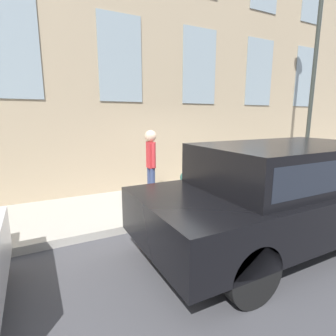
{
  "coord_description": "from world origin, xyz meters",
  "views": [
    {
      "loc": [
        -4.46,
        3.36,
        2.17
      ],
      "look_at": [
        0.9,
        0.59,
        0.98
      ],
      "focal_mm": 28.0,
      "sensor_mm": 36.0,
      "label": 1
    }
  ],
  "objects_px": {
    "street_lamp": "(315,61)",
    "parked_truck_black_near": "(283,187)",
    "fire_hydrant": "(185,187)",
    "person": "(151,159)"
  },
  "relations": [
    {
      "from": "parked_truck_black_near",
      "to": "fire_hydrant",
      "type": "bearing_deg",
      "value": 15.0
    },
    {
      "from": "parked_truck_black_near",
      "to": "street_lamp",
      "type": "height_order",
      "value": "street_lamp"
    },
    {
      "from": "fire_hydrant",
      "to": "person",
      "type": "relative_size",
      "value": 0.44
    },
    {
      "from": "fire_hydrant",
      "to": "parked_truck_black_near",
      "type": "relative_size",
      "value": 0.16
    },
    {
      "from": "parked_truck_black_near",
      "to": "street_lamp",
      "type": "relative_size",
      "value": 0.82
    },
    {
      "from": "street_lamp",
      "to": "parked_truck_black_near",
      "type": "bearing_deg",
      "value": 121.36
    },
    {
      "from": "fire_hydrant",
      "to": "street_lamp",
      "type": "distance_m",
      "value": 5.76
    },
    {
      "from": "person",
      "to": "street_lamp",
      "type": "relative_size",
      "value": 0.29
    },
    {
      "from": "fire_hydrant",
      "to": "parked_truck_black_near",
      "type": "xyz_separation_m",
      "value": [
        -2.19,
        -0.59,
        0.47
      ]
    },
    {
      "from": "person",
      "to": "fire_hydrant",
      "type": "bearing_deg",
      "value": 102.1
    }
  ]
}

